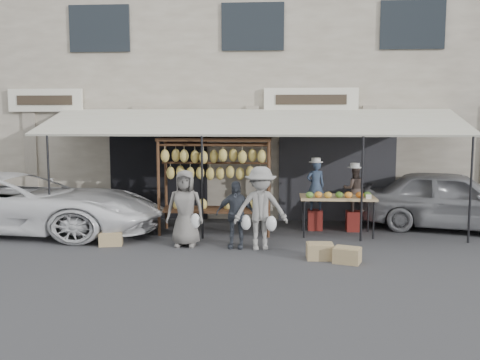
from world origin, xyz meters
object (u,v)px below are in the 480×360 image
object	(u,v)px
produce_table	(338,198)
crate_far	(111,239)
customer_right	(261,208)
crate_near_a	(320,251)
customer_mid	(235,215)
vendor_left	(316,185)
crate_near_b	(347,255)
vendor_right	(354,189)
banana_rack	(215,166)
sedan	(452,200)
van	(9,188)
customer_left	(185,208)

from	to	relation	value
produce_table	crate_far	size ratio (longest dim) A/B	3.59
customer_right	crate_near_a	world-z (taller)	customer_right
customer_mid	vendor_left	bearing A→B (deg)	53.19
produce_table	vendor_left	bearing A→B (deg)	128.69
produce_table	crate_near_a	world-z (taller)	produce_table
crate_near_a	crate_near_b	world-z (taller)	crate_near_a
vendor_left	customer_right	size ratio (longest dim) A/B	0.69
vendor_right	customer_mid	xyz separation A→B (m)	(-2.68, -1.85, -0.31)
banana_rack	vendor_left	xyz separation A→B (m)	(2.36, 0.57, -0.49)
vendor_left	sedan	bearing A→B (deg)	175.46
produce_table	crate_near_b	size ratio (longest dim) A/B	3.54
banana_rack	sedan	world-z (taller)	banana_rack
vendor_right	van	bearing A→B (deg)	3.70
produce_table	van	bearing A→B (deg)	-179.15
crate_near_a	sedan	bearing A→B (deg)	41.20
customer_left	crate_near_a	world-z (taller)	customer_left
crate_near_b	sedan	world-z (taller)	sedan
sedan	crate_near_b	bearing A→B (deg)	153.42
vendor_left	customer_mid	world-z (taller)	vendor_left
customer_mid	customer_right	size ratio (longest dim) A/B	0.82
produce_table	van	distance (m)	7.72
customer_left	vendor_right	bearing A→B (deg)	26.64
produce_table	vendor_left	xyz separation A→B (m)	(-0.46, 0.58, 0.21)
customer_mid	crate_far	distance (m)	2.72
vendor_left	sedan	distance (m)	3.32
produce_table	crate_near_b	xyz separation A→B (m)	(-0.06, -2.35, -0.73)
produce_table	sedan	bearing A→B (deg)	16.67
customer_right	crate_near_a	size ratio (longest dim) A/B	3.41
customer_right	customer_left	bearing A→B (deg)	165.98
produce_table	van	size ratio (longest dim) A/B	0.34
banana_rack	customer_right	world-z (taller)	banana_rack
van	customer_left	bearing A→B (deg)	-99.37
produce_table	vendor_right	bearing A→B (deg)	48.93
vendor_right	customer_left	bearing A→B (deg)	24.64
produce_table	customer_left	bearing A→B (deg)	-159.07
produce_table	crate_near_b	bearing A→B (deg)	-91.48
van	produce_table	bearing A→B (deg)	-83.94
vendor_right	vendor_left	bearing A→B (deg)	-5.09
banana_rack	crate_near_a	size ratio (longest dim) A/B	5.17
customer_left	customer_mid	size ratio (longest dim) A/B	1.15
customer_right	customer_mid	bearing A→B (deg)	162.31
customer_right	sedan	xyz separation A→B (m)	(4.54, 2.28, -0.13)
banana_rack	van	bearing A→B (deg)	-178.52
vendor_right	customer_mid	world-z (taller)	vendor_right
crate_near_a	sedan	size ratio (longest dim) A/B	0.12
produce_table	customer_left	size ratio (longest dim) A/B	1.05
sedan	customer_mid	bearing A→B (deg)	128.90
customer_left	sedan	bearing A→B (deg)	20.31
vendor_left	crate_near_b	world-z (taller)	vendor_left
customer_right	sedan	bearing A→B (deg)	18.72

